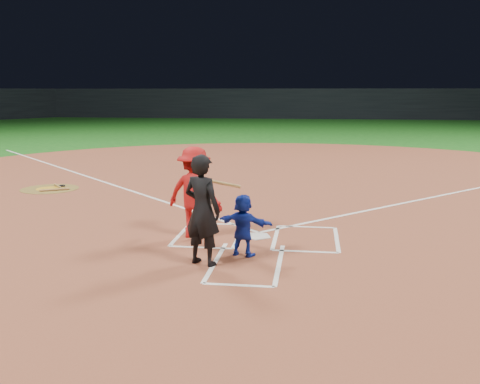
# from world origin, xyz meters

# --- Properties ---
(ground) EXTENTS (120.00, 120.00, 0.00)m
(ground) POSITION_xyz_m (0.00, 0.00, 0.00)
(ground) COLOR #145215
(ground) RESTS_ON ground
(home_plate_dirt) EXTENTS (28.00, 28.00, 0.01)m
(home_plate_dirt) POSITION_xyz_m (0.00, 6.00, 0.01)
(home_plate_dirt) COLOR brown
(home_plate_dirt) RESTS_ON ground
(stadium_wall_far) EXTENTS (80.00, 1.20, 3.20)m
(stadium_wall_far) POSITION_xyz_m (0.00, 48.00, 1.60)
(stadium_wall_far) COLOR black
(stadium_wall_far) RESTS_ON ground
(home_plate) EXTENTS (0.60, 0.60, 0.02)m
(home_plate) POSITION_xyz_m (0.00, 0.00, 0.02)
(home_plate) COLOR silver
(home_plate) RESTS_ON home_plate_dirt
(on_deck_circle) EXTENTS (1.70, 1.70, 0.01)m
(on_deck_circle) POSITION_xyz_m (-6.76, 4.49, 0.02)
(on_deck_circle) COLOR brown
(on_deck_circle) RESTS_ON home_plate_dirt
(on_deck_logo) EXTENTS (0.80, 0.80, 0.00)m
(on_deck_logo) POSITION_xyz_m (-6.76, 4.49, 0.02)
(on_deck_logo) COLOR gold
(on_deck_logo) RESTS_ON on_deck_circle
(on_deck_bat_a) EXTENTS (0.59, 0.68, 0.06)m
(on_deck_bat_a) POSITION_xyz_m (-6.61, 4.74, 0.05)
(on_deck_bat_a) COLOR olive
(on_deck_bat_a) RESTS_ON on_deck_circle
(on_deck_bat_c) EXTENTS (0.75, 0.49, 0.06)m
(on_deck_bat_c) POSITION_xyz_m (-6.46, 4.19, 0.05)
(on_deck_bat_c) COLOR #955F36
(on_deck_bat_c) RESTS_ON on_deck_circle
(bat_weight_donut) EXTENTS (0.19, 0.19, 0.05)m
(bat_weight_donut) POSITION_xyz_m (-6.56, 4.89, 0.05)
(bat_weight_donut) COLOR black
(bat_weight_donut) RESTS_ON on_deck_circle
(catcher) EXTENTS (1.09, 0.65, 1.12)m
(catcher) POSITION_xyz_m (-0.12, -1.28, 0.57)
(catcher) COLOR #152CAB
(catcher) RESTS_ON home_plate_dirt
(umpire) EXTENTS (0.81, 0.70, 1.89)m
(umpire) POSITION_xyz_m (-0.74, -1.86, 0.95)
(umpire) COLOR black
(umpire) RESTS_ON home_plate_dirt
(chalk_markings) EXTENTS (28.35, 17.32, 0.01)m
(chalk_markings) POSITION_xyz_m (0.00, 5.29, 0.01)
(chalk_markings) COLOR white
(chalk_markings) RESTS_ON home_plate_dirt
(batter_at_plate) EXTENTS (1.59, 0.99, 1.83)m
(batter_at_plate) POSITION_xyz_m (-1.25, -0.18, 0.93)
(batter_at_plate) COLOR #B41414
(batter_at_plate) RESTS_ON home_plate_dirt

